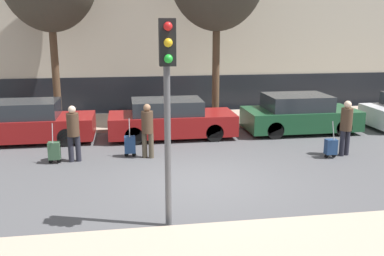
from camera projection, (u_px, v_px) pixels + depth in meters
name	position (u px, v px, depth m)	size (l,w,h in m)	color
ground_plane	(205.00, 182.00, 10.60)	(80.00, 80.00, 0.00)	#4C4C4F
sidewalk_far	(173.00, 120.00, 17.32)	(28.00, 3.00, 0.12)	tan
parked_car_0	(26.00, 123.00, 14.15)	(4.30, 1.76, 1.37)	maroon
parked_car_1	(171.00, 120.00, 14.72)	(4.30, 1.74, 1.33)	maroon
parked_car_2	(299.00, 114.00, 15.51)	(4.02, 1.92, 1.37)	#194728
pedestrian_left	(73.00, 130.00, 12.00)	(0.35, 0.34, 1.61)	#23232D
trolley_left	(54.00, 151.00, 11.97)	(0.34, 0.29, 1.15)	#335138
pedestrian_center	(147.00, 128.00, 12.35)	(0.34, 0.34, 1.60)	#4C4233
trolley_center	(130.00, 145.00, 12.58)	(0.34, 0.29, 1.16)	navy
pedestrian_right	(346.00, 125.00, 12.57)	(0.34, 0.34, 1.65)	#23232D
trolley_right	(331.00, 147.00, 12.45)	(0.34, 0.29, 1.10)	navy
traffic_light	(167.00, 84.00, 7.53)	(0.28, 0.47, 3.89)	#515154
parked_bicycle	(183.00, 111.00, 16.91)	(1.77, 0.06, 0.96)	black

